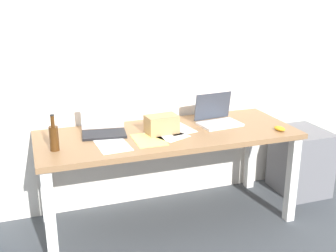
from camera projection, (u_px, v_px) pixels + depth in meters
The scene contains 13 objects.
ground_plane at pixel (168, 219), 3.36m from camera, with size 8.00×8.00×0.00m, color #42474C.
back_wall at pixel (150, 51), 3.35m from camera, with size 5.20×0.08×2.60m, color silver.
desk at pixel (168, 144), 3.16m from camera, with size 1.95×0.76×0.74m.
laptop_left at pixel (104, 127), 3.08m from camera, with size 0.34×0.26×0.23m.
laptop_right at pixel (217, 117), 3.32m from camera, with size 0.35×0.28×0.24m.
beer_bottle at pixel (54, 137), 2.74m from camera, with size 0.06×0.06×0.25m.
computer_mouse at pixel (280, 129), 3.16m from camera, with size 0.06×0.10×0.03m, color gold.
cardboard_box at pixel (162, 124), 3.10m from camera, with size 0.23×0.15×0.14m, color tan.
paper_sheet_near_back at pixel (176, 129), 3.21m from camera, with size 0.21×0.30×0.00m, color white.
paper_sheet_front_left at pixel (113, 145), 2.86m from camera, with size 0.21×0.30×0.00m, color white.
paper_sheet_center at pixel (167, 134), 3.08m from camera, with size 0.21×0.30×0.00m, color white.
paper_yellow_folder at pixel (149, 140), 2.97m from camera, with size 0.21×0.30×0.00m, color #F4E06B.
filing_cabinet at pixel (300, 161), 3.77m from camera, with size 0.40×0.48×0.58m, color slate.
Camera 1 is at (-0.98, -2.80, 1.75)m, focal length 44.40 mm.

